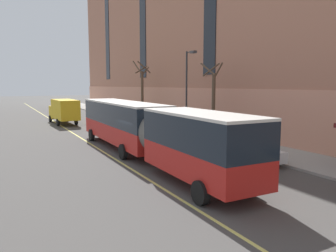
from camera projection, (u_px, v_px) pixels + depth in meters
The scene contains 12 objects.
ground_plane at pixel (141, 159), 21.18m from camera, with size 260.00×260.00×0.00m, color #4C4947.
sidewalk at pixel (222, 140), 27.87m from camera, with size 4.43×160.00×0.15m, color #9E9B93.
city_bus at pixel (144, 127), 20.94m from camera, with size 2.94×20.44×3.50m.
parked_car_red_0 at pixel (158, 127), 31.22m from camera, with size 2.00×4.41×1.56m.
parked_car_darkgray_2 at pixel (127, 119), 38.37m from camera, with size 1.92×4.76×1.56m.
parked_car_white_3 at pixel (250, 150), 19.97m from camera, with size 1.97×4.42×1.56m.
parked_car_white_4 at pixel (105, 113), 46.32m from camera, with size 2.06×4.45×1.56m.
box_truck at pixel (64, 110), 39.51m from camera, with size 2.56×7.59×2.98m.
street_tree_mid_block at pixel (213, 100), 28.41m from camera, with size 2.04×2.03×6.53m.
street_tree_far_uptown at pixel (142, 91), 41.96m from camera, with size 2.05×2.05×7.63m.
street_lamp at pixel (188, 85), 29.26m from camera, with size 0.36×1.48×7.55m.
lane_centerline at pixel (105, 152), 23.09m from camera, with size 0.16×140.00×0.01m, color #E0D66B.
Camera 1 is at (-8.16, -19.15, 4.77)m, focal length 35.00 mm.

